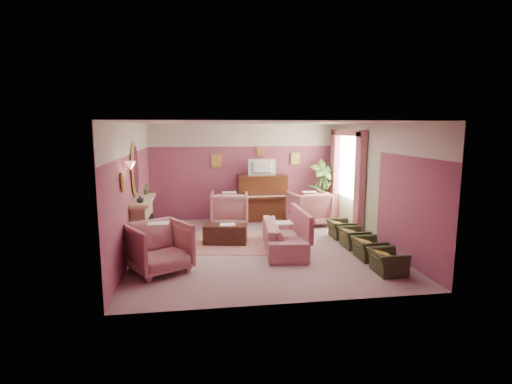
{
  "coord_description": "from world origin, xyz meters",
  "views": [
    {
      "loc": [
        -1.37,
        -8.69,
        2.7
      ],
      "look_at": [
        -0.02,
        0.4,
        1.21
      ],
      "focal_mm": 28.0,
      "sensor_mm": 36.0,
      "label": 1
    }
  ],
  "objects": [
    {
      "name": "hearth",
      "position": [
        -2.39,
        0.2,
        0.01
      ],
      "size": [
        0.55,
        1.5,
        0.02
      ],
      "primitive_type": "cube",
      "color": "tan",
      "rests_on": "floor"
    },
    {
      "name": "curtain_left",
      "position": [
        2.62,
        0.63,
        1.3
      ],
      "size": [
        0.16,
        0.34,
        2.6
      ],
      "primitive_type": "cube",
      "color": "#A55764",
      "rests_on": "floor"
    },
    {
      "name": "olive_chair_c",
      "position": [
        2.11,
        -0.34,
        0.29
      ],
      "size": [
        0.47,
        0.67,
        0.58
      ],
      "primitive_type": "imported",
      "color": "#313A1F",
      "rests_on": "floor"
    },
    {
      "name": "sofa",
      "position": [
        0.51,
        -0.28,
        0.43
      ],
      "size": [
        0.7,
        2.11,
        0.85
      ],
      "primitive_type": "imported",
      "color": "#B37578",
      "rests_on": "floor"
    },
    {
      "name": "side_plant_small",
      "position": [
        2.41,
        2.54,
        0.84
      ],
      "size": [
        0.16,
        0.16,
        0.28
      ],
      "primitive_type": "imported",
      "color": "#467935",
      "rests_on": "side_table"
    },
    {
      "name": "olive_chair_b",
      "position": [
        2.11,
        -1.16,
        0.29
      ],
      "size": [
        0.47,
        0.67,
        0.58
      ],
      "primitive_type": "imported",
      "color": "#313A1F",
      "rests_on": "floor"
    },
    {
      "name": "pelmet",
      "position": [
        2.62,
        1.55,
        2.56
      ],
      "size": [
        0.16,
        2.2,
        0.16
      ],
      "primitive_type": "cube",
      "color": "#A55764",
      "rests_on": "wall_right"
    },
    {
      "name": "piano",
      "position": [
        0.5,
        2.68,
        0.65
      ],
      "size": [
        1.4,
        0.6,
        1.3
      ],
      "primitive_type": "cube",
      "color": "#442212",
      "rests_on": "floor"
    },
    {
      "name": "palm_plant",
      "position": [
        2.27,
        2.5,
        1.06
      ],
      "size": [
        0.76,
        0.76,
        1.44
      ],
      "primitive_type": "imported",
      "color": "#467935",
      "rests_on": "palm_pot"
    },
    {
      "name": "palm_pot",
      "position": [
        2.27,
        2.5,
        0.17
      ],
      "size": [
        0.34,
        0.34,
        0.34
      ],
      "primitive_type": "cylinder",
      "color": "brown",
      "rests_on": "floor"
    },
    {
      "name": "mantel_plant",
      "position": [
        -2.55,
        0.75,
        1.29
      ],
      "size": [
        0.16,
        0.16,
        0.28
      ],
      "primitive_type": "imported",
      "color": "#467935",
      "rests_on": "mantel_shelf"
    },
    {
      "name": "table_paper",
      "position": [
        -0.69,
        0.4,
        0.46
      ],
      "size": [
        0.35,
        0.28,
        0.01
      ],
      "primitive_type": "cube",
      "color": "white",
      "rests_on": "coffee_table"
    },
    {
      "name": "television",
      "position": [
        0.5,
        2.63,
        1.6
      ],
      "size": [
        0.8,
        0.12,
        0.48
      ],
      "primitive_type": "imported",
      "color": "black",
      "rests_on": "piano"
    },
    {
      "name": "coffee_table",
      "position": [
        -0.74,
        0.4,
        0.23
      ],
      "size": [
        1.07,
        0.67,
        0.45
      ],
      "primitive_type": "cube",
      "rotation": [
        0.0,
        0.0,
        -0.18
      ],
      "color": "#321A12",
      "rests_on": "floor"
    },
    {
      "name": "mantel_shelf",
      "position": [
        -2.56,
        0.2,
        1.12
      ],
      "size": [
        0.4,
        1.55,
        0.07
      ],
      "primitive_type": "cube",
      "color": "tan",
      "rests_on": "fireplace_surround"
    },
    {
      "name": "piano_keys",
      "position": [
        0.5,
        2.33,
        0.76
      ],
      "size": [
        1.2,
        0.08,
        0.02
      ],
      "primitive_type": "cube",
      "color": "white",
      "rests_on": "piano"
    },
    {
      "name": "fireplace_surround",
      "position": [
        -2.59,
        0.2,
        0.55
      ],
      "size": [
        0.3,
        1.4,
        1.1
      ],
      "primitive_type": "cube",
      "color": "tan",
      "rests_on": "floor"
    },
    {
      "name": "stripe_panel",
      "position": [
        2.73,
        1.3,
        1.07
      ],
      "size": [
        0.01,
        3.0,
        2.15
      ],
      "primitive_type": "cube",
      "color": "#B2C398",
      "rests_on": "wall_right"
    },
    {
      "name": "print_left_wall",
      "position": [
        -2.71,
        -1.2,
        1.72
      ],
      "size": [
        0.03,
        0.28,
        0.36
      ],
      "primitive_type": "cube",
      "color": "#E4D159",
      "rests_on": "wall_left"
    },
    {
      "name": "sofa_throw",
      "position": [
        0.91,
        -0.28,
        0.6
      ],
      "size": [
        0.11,
        1.6,
        0.59
      ],
      "primitive_type": "cube",
      "color": "#A55764",
      "rests_on": "sofa"
    },
    {
      "name": "olive_chair_d",
      "position": [
        2.11,
        0.48,
        0.29
      ],
      "size": [
        0.47,
        0.67,
        0.58
      ],
      "primitive_type": "imported",
      "color": "#313A1F",
      "rests_on": "floor"
    },
    {
      "name": "floral_armchair_right",
      "position": [
        1.7,
        1.89,
        0.52
      ],
      "size": [
        1.0,
        1.0,
        1.05
      ],
      "primitive_type": "imported",
      "color": "#B37578",
      "rests_on": "floor"
    },
    {
      "name": "print_back_left",
      "position": [
        -0.8,
        2.96,
        1.72
      ],
      "size": [
        0.3,
        0.03,
        0.38
      ],
      "primitive_type": "cube",
      "color": "#E4D159",
      "rests_on": "wall_back"
    },
    {
      "name": "fireplace_inset",
      "position": [
        -2.49,
        0.2,
        0.4
      ],
      "size": [
        0.18,
        0.72,
        0.68
      ],
      "primitive_type": "cube",
      "color": "black",
      "rests_on": "floor"
    },
    {
      "name": "area_rug",
      "position": [
        -0.6,
        0.37,
        0.01
      ],
      "size": [
        2.77,
        2.2,
        0.01
      ],
      "primitive_type": "cube",
      "rotation": [
        0.0,
        0.0,
        -0.17
      ],
      "color": "#AD6C65",
      "rests_on": "floor"
    },
    {
      "name": "piano_keyshelf",
      "position": [
        0.5,
        2.33,
        0.72
      ],
      "size": [
        1.3,
        0.12,
        0.06
      ],
      "primitive_type": "cube",
      "color": "#442212",
      "rests_on": "piano"
    },
    {
      "name": "wall_right",
      "position": [
        2.75,
        0.0,
        1.4
      ],
      "size": [
        0.02,
        6.0,
        2.8
      ],
      "primitive_type": "cube",
      "color": "#6D385E",
      "rests_on": "floor"
    },
    {
      "name": "wall_back",
      "position": [
        0.0,
        3.0,
        1.4
      ],
      "size": [
        5.5,
        0.02,
        2.8
      ],
      "primitive_type": "cube",
      "color": "#6D385E",
      "rests_on": "floor"
    },
    {
      "name": "floral_armchair_left",
      "position": [
        -0.5,
        2.14,
        0.52
      ],
      "size": [
        1.0,
        1.0,
        1.05
      ],
      "primitive_type": "imported",
      "color": "#B37578",
      "rests_on": "floor"
    },
    {
      "name": "floral_armchair_front",
      "position": [
        -2.11,
        -1.27,
        0.52
      ],
      "size": [
        1.0,
        1.0,
        1.05
      ],
      "primitive_type": "imported",
      "color": "#B37578",
      "rests_on": "floor"
    },
    {
      "name": "print_back_right",
      "position": [
        1.55,
        2.96,
        1.78
      ],
      "size": [
        0.26,
        0.03,
        0.34
      ],
      "primitive_type": "cube",
      "color": "#E4D159",
      "rests_on": "wall_back"
    },
    {
      "name": "window_blind",
      "position": [
        2.7,
        1.55,
        1.7
      ],
      "size": [
        0.03,
        1.4,
        1.8
      ],
      "primitive_type": "cube",
      "color": "beige",
      "rests_on": "wall_right"
    },
    {
      "name": "sconce_shade",
      "position": [
        -2.62,
        -0.85,
        1.98
      ],
      "size": [
        0.2,
        0.2,
        0.16
      ],
      "primitive_type": "cone",
      "color": "#FEAA84",
      "rests_on": "wall_left"
    },
    {
      "name": "ceiling",
      "position": [
        0.0,
        0.0,
        2.8
      ],
      "size": [
        5.5,
        6.0,
        0.01
      ],
      "primitive_type": "cube",
      "color": "silver",
      "rests_on": "wall_back"
    },
    {
      "name": "wall_left",
      "position": [
        -2.75,
        0.0,
        1.4
      ],
      "size": [
        0.02,
        6.0,
        2.8
      ],
      "primitive_type": "cube",
      "color": "#6D385E",
      "rests_on": "floor"
    },
    {
      "name": "piano_top",
      "position": [
        0.5,
        2.68,
        1.31
      ],
      "size": [
        1.45,
        0.65,
        0.04
      ],
      "primitive_type": "cube",
      "color": "#442212",
      "rests_on": "piano"
    },
    {
      "name": "mantel_vase",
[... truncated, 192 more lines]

